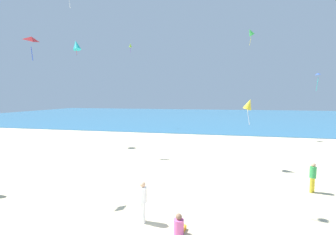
{
  "coord_description": "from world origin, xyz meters",
  "views": [
    {
      "loc": [
        3.0,
        -6.38,
        4.81
      ],
      "look_at": [
        0.0,
        7.9,
        3.5
      ],
      "focal_mm": 23.99,
      "sensor_mm": 36.0,
      "label": 1
    }
  ],
  "objects": [
    {
      "name": "person_3",
      "position": [
        1.83,
        1.07,
        0.28
      ],
      "size": [
        0.45,
        0.66,
        0.76
      ],
      "rotation": [
        0.0,
        0.0,
        1.35
      ],
      "color": "#D8599E",
      "rests_on": "ground_plane"
    },
    {
      "name": "person_4",
      "position": [
        0.34,
        1.53,
        0.93
      ],
      "size": [
        0.45,
        0.45,
        1.61
      ],
      "rotation": [
        0.0,
        0.0,
        0.64
      ],
      "color": "white",
      "rests_on": "ground_plane"
    },
    {
      "name": "ocean_water",
      "position": [
        0.0,
        52.53,
        0.03
      ],
      "size": [
        120.0,
        60.0,
        0.05
      ],
      "primitive_type": "cube",
      "color": "teal",
      "rests_on": "ground_plane"
    },
    {
      "name": "person_2",
      "position": [
        7.9,
        5.89,
        0.88
      ],
      "size": [
        0.43,
        0.43,
        1.53
      ],
      "rotation": [
        0.0,
        0.0,
        2.27
      ],
      "color": "yellow",
      "rests_on": "ground_plane"
    },
    {
      "name": "kite_yellow",
      "position": [
        5.2,
        9.38,
        4.35
      ],
      "size": [
        0.91,
        0.83,
        1.79
      ],
      "rotation": [
        0.0,
        0.0,
        4.24
      ],
      "color": "yellow"
    },
    {
      "name": "ground_plane",
      "position": [
        0.0,
        10.0,
        0.0
      ],
      "size": [
        120.0,
        120.0,
        0.0
      ],
      "primitive_type": "plane",
      "color": "beige"
    },
    {
      "name": "kite_lime",
      "position": [
        -10.16,
        27.62,
        12.91
      ],
      "size": [
        0.53,
        0.63,
        1.47
      ],
      "rotation": [
        0.0,
        0.0,
        0.11
      ],
      "color": "#99DB33"
    },
    {
      "name": "kite_teal",
      "position": [
        -10.61,
        14.09,
        9.99
      ],
      "size": [
        1.16,
        1.05,
        1.51
      ],
      "rotation": [
        0.0,
        0.0,
        4.36
      ],
      "color": "#1EADAD"
    },
    {
      "name": "kite_green",
      "position": [
        6.82,
        21.23,
        12.19
      ],
      "size": [
        1.06,
        0.97,
        1.92
      ],
      "rotation": [
        0.0,
        0.0,
        2.15
      ],
      "color": "green"
    },
    {
      "name": "kite_red",
      "position": [
        -5.45,
        2.82,
        7.53
      ],
      "size": [
        0.63,
        0.68,
        1.17
      ],
      "rotation": [
        0.0,
        0.0,
        1.09
      ],
      "color": "red"
    },
    {
      "name": "kite_blue",
      "position": [
        11.2,
        14.37,
        6.68
      ],
      "size": [
        0.39,
        0.47,
        1.47
      ],
      "rotation": [
        0.0,
        0.0,
        4.49
      ],
      "color": "blue"
    }
  ]
}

